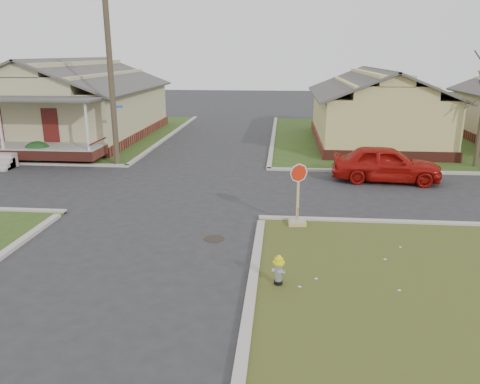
# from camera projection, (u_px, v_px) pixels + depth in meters

# --- Properties ---
(ground) EXTENTS (120.00, 120.00, 0.00)m
(ground) POSITION_uv_depth(u_px,v_px,m) (149.00, 231.00, 15.23)
(ground) COLOR #29292B
(ground) RESTS_ON ground
(verge_far_left) EXTENTS (19.00, 19.00, 0.05)m
(verge_far_left) POSITION_uv_depth(u_px,v_px,m) (42.00, 133.00, 33.55)
(verge_far_left) COLOR #2D481A
(verge_far_left) RESTS_ON ground
(curbs) EXTENTS (80.00, 40.00, 0.12)m
(curbs) POSITION_uv_depth(u_px,v_px,m) (182.00, 188.00, 20.01)
(curbs) COLOR #ACA79B
(curbs) RESTS_ON ground
(manhole) EXTENTS (0.64, 0.64, 0.01)m
(manhole) POSITION_uv_depth(u_px,v_px,m) (214.00, 239.00, 14.56)
(manhole) COLOR black
(manhole) RESTS_ON ground
(corner_house) EXTENTS (10.10, 15.50, 5.30)m
(corner_house) POSITION_uv_depth(u_px,v_px,m) (71.00, 104.00, 31.39)
(corner_house) COLOR maroon
(corner_house) RESTS_ON ground
(side_house_yellow) EXTENTS (7.60, 11.60, 4.70)m
(side_house_yellow) POSITION_uv_depth(u_px,v_px,m) (375.00, 109.00, 29.47)
(side_house_yellow) COLOR maroon
(side_house_yellow) RESTS_ON ground
(utility_pole) EXTENTS (1.80, 0.28, 9.00)m
(utility_pole) POSITION_uv_depth(u_px,v_px,m) (111.00, 72.00, 22.77)
(utility_pole) COLOR #3B3022
(utility_pole) RESTS_ON ground
(fire_hydrant) EXTENTS (0.29, 0.29, 0.78)m
(fire_hydrant) POSITION_uv_depth(u_px,v_px,m) (279.00, 268.00, 11.49)
(fire_hydrant) COLOR black
(fire_hydrant) RESTS_ON ground
(stop_sign) EXTENTS (0.59, 0.58, 2.10)m
(stop_sign) POSITION_uv_depth(u_px,v_px,m) (297.00, 211.00, 15.55)
(stop_sign) COLOR tan
(stop_sign) RESTS_ON ground
(red_sedan) EXTENTS (4.88, 2.30, 1.61)m
(red_sedan) POSITION_uv_depth(u_px,v_px,m) (386.00, 164.00, 20.91)
(red_sedan) COLOR #A2100B
(red_sedan) RESTS_ON ground
(hedge_right) EXTENTS (1.44, 1.18, 1.10)m
(hedge_right) POSITION_uv_depth(u_px,v_px,m) (38.00, 152.00, 24.48)
(hedge_right) COLOR #123313
(hedge_right) RESTS_ON verge_far_left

